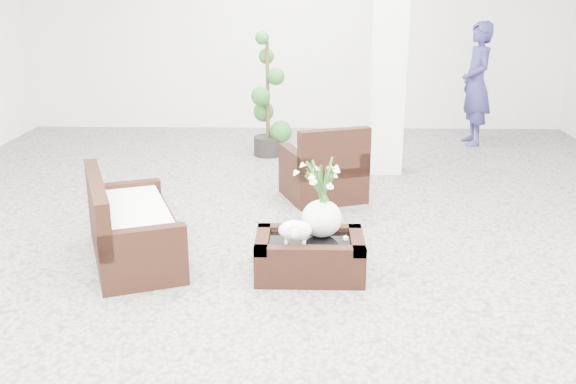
{
  "coord_description": "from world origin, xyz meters",
  "views": [
    {
      "loc": [
        0.13,
        -5.47,
        2.33
      ],
      "look_at": [
        0.0,
        -0.1,
        0.62
      ],
      "focal_mm": 40.4,
      "sensor_mm": 36.0,
      "label": 1
    }
  ],
  "objects_px": {
    "topiary": "(268,96)",
    "coffee_table": "(309,257)",
    "armchair": "(323,161)",
    "loveseat": "(133,218)"
  },
  "relations": [
    {
      "from": "topiary",
      "to": "coffee_table",
      "type": "bearing_deg",
      "value": -82.07
    },
    {
      "from": "coffee_table",
      "to": "armchair",
      "type": "height_order",
      "value": "armchair"
    },
    {
      "from": "coffee_table",
      "to": "topiary",
      "type": "relative_size",
      "value": 0.52
    },
    {
      "from": "armchair",
      "to": "coffee_table",
      "type": "bearing_deg",
      "value": 65.42
    },
    {
      "from": "coffee_table",
      "to": "loveseat",
      "type": "xyz_separation_m",
      "value": [
        -1.56,
        0.31,
        0.23
      ]
    },
    {
      "from": "coffee_table",
      "to": "armchair",
      "type": "distance_m",
      "value": 2.13
    },
    {
      "from": "coffee_table",
      "to": "topiary",
      "type": "height_order",
      "value": "topiary"
    },
    {
      "from": "coffee_table",
      "to": "armchair",
      "type": "xyz_separation_m",
      "value": [
        0.17,
        2.11,
        0.28
      ]
    },
    {
      "from": "loveseat",
      "to": "topiary",
      "type": "distance_m",
      "value": 3.9
    },
    {
      "from": "coffee_table",
      "to": "topiary",
      "type": "distance_m",
      "value": 4.15
    }
  ]
}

